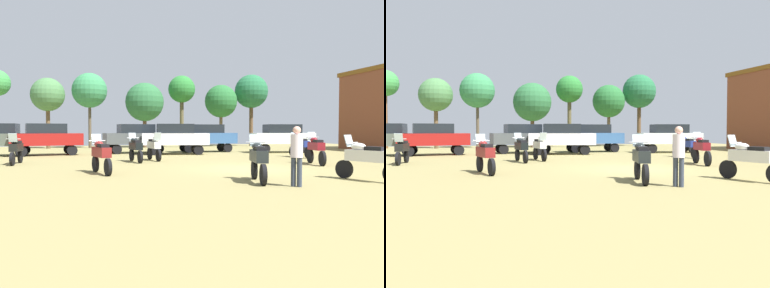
% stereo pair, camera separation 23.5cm
% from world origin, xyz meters
% --- Properties ---
extents(ground_plane, '(44.00, 52.00, 0.02)m').
position_xyz_m(ground_plane, '(0.00, 0.00, 0.01)').
color(ground_plane, olive).
extents(motorcycle_1, '(0.76, 2.19, 1.51)m').
position_xyz_m(motorcycle_1, '(3.88, 0.90, 0.76)').
color(motorcycle_1, black).
rests_on(motorcycle_1, ground).
extents(motorcycle_2, '(0.62, 2.15, 1.45)m').
position_xyz_m(motorcycle_2, '(-9.47, 4.86, 0.73)').
color(motorcycle_2, black).
rests_on(motorcycle_2, ground).
extents(motorcycle_3, '(0.76, 2.15, 1.45)m').
position_xyz_m(motorcycle_3, '(-5.89, -0.19, 0.73)').
color(motorcycle_3, black).
rests_on(motorcycle_3, ground).
extents(motorcycle_4, '(0.62, 2.18, 1.47)m').
position_xyz_m(motorcycle_4, '(-2.88, 5.37, 0.74)').
color(motorcycle_4, black).
rests_on(motorcycle_4, ground).
extents(motorcycle_5, '(0.64, 2.22, 1.45)m').
position_xyz_m(motorcycle_5, '(-3.96, 4.61, 0.74)').
color(motorcycle_5, black).
rests_on(motorcycle_5, ground).
extents(motorcycle_6, '(0.78, 2.06, 1.46)m').
position_xyz_m(motorcycle_6, '(-1.39, -3.86, 0.73)').
color(motorcycle_6, black).
rests_on(motorcycle_6, ground).
extents(motorcycle_7, '(0.86, 2.18, 1.44)m').
position_xyz_m(motorcycle_7, '(2.00, -4.56, 0.73)').
color(motorcycle_7, black).
rests_on(motorcycle_7, ground).
extents(motorcycle_8, '(0.62, 2.27, 1.46)m').
position_xyz_m(motorcycle_8, '(5.73, 5.22, 0.74)').
color(motorcycle_8, black).
rests_on(motorcycle_8, ground).
extents(car_1, '(4.53, 2.45, 2.00)m').
position_xyz_m(car_1, '(-0.63, 9.93, 1.19)').
color(car_1, black).
rests_on(car_1, ground).
extents(car_3, '(4.46, 2.22, 2.00)m').
position_xyz_m(car_3, '(-2.88, 12.14, 1.19)').
color(car_3, black).
rests_on(car_3, ground).
extents(car_4, '(4.34, 1.90, 2.00)m').
position_xyz_m(car_4, '(2.20, 12.11, 1.19)').
color(car_4, black).
rests_on(car_4, ground).
extents(car_5, '(4.54, 2.50, 2.00)m').
position_xyz_m(car_5, '(-8.66, 11.27, 1.19)').
color(car_5, black).
rests_on(car_5, ground).
extents(car_6, '(4.51, 2.39, 2.00)m').
position_xyz_m(car_6, '(7.21, 9.92, 1.19)').
color(car_6, black).
rests_on(car_6, ground).
extents(person_1, '(0.48, 0.48, 1.70)m').
position_xyz_m(person_1, '(-0.80, -5.06, 1.01)').
color(person_1, '#2F3748').
rests_on(person_1, ground).
extents(tree_1, '(2.55, 2.55, 6.73)m').
position_xyz_m(tree_1, '(2.67, 20.67, 5.36)').
color(tree_1, brown).
rests_on(tree_1, ground).
extents(tree_4, '(2.88, 2.88, 6.10)m').
position_xyz_m(tree_4, '(-9.23, 20.83, 4.63)').
color(tree_4, brown).
rests_on(tree_4, ground).
extents(tree_5, '(3.16, 3.16, 5.98)m').
position_xyz_m(tree_5, '(6.60, 20.60, 4.39)').
color(tree_5, brown).
rests_on(tree_5, ground).
extents(tree_6, '(3.08, 3.08, 6.65)m').
position_xyz_m(tree_6, '(-5.74, 20.78, 5.10)').
color(tree_6, '#4D4233').
rests_on(tree_6, ground).
extents(tree_7, '(3.53, 3.53, 5.93)m').
position_xyz_m(tree_7, '(-0.87, 20.58, 4.16)').
color(tree_7, brown).
rests_on(tree_7, ground).
extents(tree_8, '(3.34, 3.34, 7.15)m').
position_xyz_m(tree_8, '(9.96, 20.95, 5.45)').
color(tree_8, brown).
rests_on(tree_8, ground).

